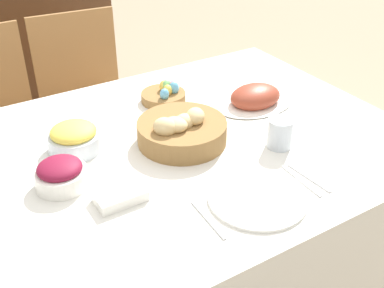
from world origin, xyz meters
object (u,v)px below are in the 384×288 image
dinner_plate (257,198)px  fork (208,219)px  bread_basket (182,131)px  butter_dish (120,196)px  spoon (309,178)px  egg_basket (165,94)px  pineapple_bowl (74,138)px  drinking_cup (280,133)px  chair_far_center (87,103)px  ham_platter (255,98)px  knife (301,181)px  beet_salad_bowl (61,174)px

dinner_plate → fork: bearing=180.0°
bread_basket → butter_dish: (-0.30, -0.18, -0.03)m
dinner_plate → spoon: bearing=0.0°
egg_basket → dinner_plate: 0.68m
spoon → pineapple_bowl: bearing=133.2°
pineapple_bowl → drinking_cup: (0.58, -0.33, 0.01)m
egg_basket → chair_far_center: bearing=99.1°
dinner_plate → butter_dish: (-0.33, 0.20, 0.01)m
ham_platter → knife: 0.50m
spoon → ham_platter: bearing=68.2°
beet_salad_bowl → pineapple_bowl: 0.19m
dinner_plate → drinking_cup: (0.24, 0.19, 0.04)m
bread_basket → beet_salad_bowl: bearing=-176.7°
ham_platter → knife: size_ratio=1.84×
ham_platter → chair_far_center: bearing=114.0°
egg_basket → spoon: 0.68m
fork → spoon: (0.36, 0.00, 0.00)m
bread_basket → dinner_plate: bearing=-86.4°
fork → spoon: bearing=2.9°
egg_basket → fork: egg_basket is taller
fork → knife: size_ratio=1.00×
chair_far_center → dinner_plate: (0.03, -1.32, 0.27)m
pineapple_bowl → ham_platter: bearing=-4.3°
dinner_plate → butter_dish: bearing=149.0°
chair_far_center → bread_basket: size_ratio=3.19×
fork → butter_dish: 0.26m
pineapple_bowl → spoon: (0.54, -0.52, -0.04)m
egg_basket → bread_basket: bearing=-108.7°
butter_dish → fork: bearing=-50.3°
beet_salad_bowl → butter_dish: (0.11, -0.15, -0.02)m
knife → spoon: 0.03m
chair_far_center → egg_basket: chair_far_center is taller
bread_basket → ham_platter: bearing=13.4°
chair_far_center → egg_basket: 0.72m
chair_far_center → drinking_cup: chair_far_center is taller
beet_salad_bowl → pineapple_bowl: size_ratio=0.88×
egg_basket → pineapple_bowl: pineapple_bowl is taller
chair_far_center → ham_platter: size_ratio=3.01×
egg_basket → knife: size_ratio=1.00×
fork → drinking_cup: (0.40, 0.19, 0.05)m
spoon → drinking_cup: (0.04, 0.19, 0.05)m
bread_basket → chair_far_center: bearing=90.2°
knife → drinking_cup: (0.07, 0.19, 0.05)m
drinking_cup → bread_basket: bearing=144.1°
butter_dish → egg_basket: bearing=49.5°
egg_basket → spoon: egg_basket is taller
bread_basket → egg_basket: (0.10, 0.30, -0.02)m
chair_far_center → egg_basket: size_ratio=5.53×
chair_far_center → butter_dish: (-0.30, -1.12, 0.28)m
ham_platter → spoon: size_ratio=1.84×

